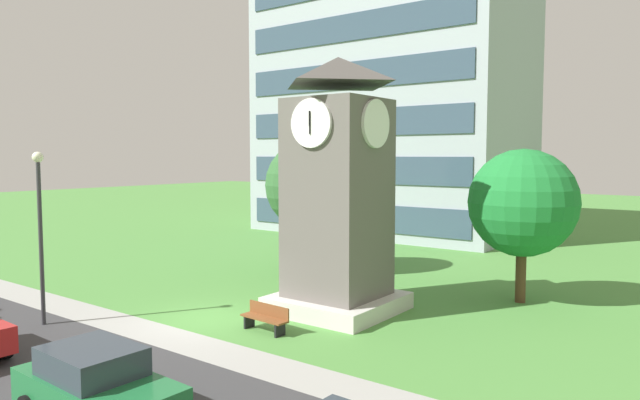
# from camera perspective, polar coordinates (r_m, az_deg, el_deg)

# --- Properties ---
(ground_plane) EXTENTS (160.00, 160.00, 0.00)m
(ground_plane) POSITION_cam_1_polar(r_m,az_deg,el_deg) (20.99, -11.52, -11.57)
(ground_plane) COLOR #4C893D
(street_asphalt) EXTENTS (120.00, 7.20, 0.01)m
(street_asphalt) POSITION_cam_1_polar(r_m,az_deg,el_deg) (17.61, -27.86, -15.14)
(street_asphalt) COLOR #38383A
(street_asphalt) RESTS_ON ground
(kerb_strip) EXTENTS (120.00, 1.60, 0.01)m
(kerb_strip) POSITION_cam_1_polar(r_m,az_deg,el_deg) (19.77, -15.98, -12.65)
(kerb_strip) COLOR #9E9E99
(kerb_strip) RESTS_ON ground
(office_building) EXTENTS (18.99, 11.28, 25.60)m
(office_building) POSITION_cam_1_polar(r_m,az_deg,el_deg) (44.66, 7.21, 13.45)
(office_building) COLOR #9EA8B2
(office_building) RESTS_ON ground
(clock_tower) EXTENTS (4.15, 4.15, 9.30)m
(clock_tower) POSITION_cam_1_polar(r_m,az_deg,el_deg) (20.99, 1.78, -0.05)
(clock_tower) COLOR #605B56
(clock_tower) RESTS_ON ground
(park_bench) EXTENTS (1.83, 0.60, 0.88)m
(park_bench) POSITION_cam_1_polar(r_m,az_deg,el_deg) (19.23, -5.43, -11.57)
(park_bench) COLOR brown
(park_bench) RESTS_ON ground
(street_lamp) EXTENTS (0.36, 0.36, 5.89)m
(street_lamp) POSITION_cam_1_polar(r_m,az_deg,el_deg) (21.48, -26.08, -1.65)
(street_lamp) COLOR #333338
(street_lamp) RESTS_ON ground
(tree_by_building) EXTENTS (4.20, 4.20, 6.03)m
(tree_by_building) POSITION_cam_1_polar(r_m,az_deg,el_deg) (23.61, 19.51, -0.29)
(tree_by_building) COLOR #513823
(tree_by_building) RESTS_ON ground
(tree_streetside) EXTENTS (4.47, 4.47, 6.56)m
(tree_streetside) POSITION_cam_1_polar(r_m,az_deg,el_deg) (28.08, -0.93, 1.50)
(tree_streetside) COLOR #513823
(tree_streetside) RESTS_ON ground
(parked_car_green) EXTENTS (4.08, 2.10, 1.69)m
(parked_car_green) POSITION_cam_1_polar(r_m,az_deg,el_deg) (13.62, -21.34, -16.93)
(parked_car_green) COLOR #1E6B38
(parked_car_green) RESTS_ON ground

